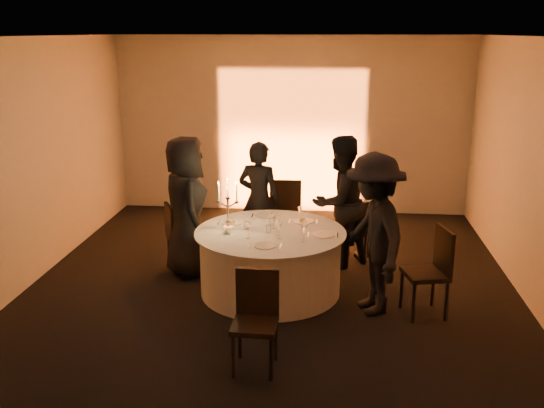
# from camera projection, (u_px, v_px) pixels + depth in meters

# --- Properties ---
(floor) EXTENTS (7.00, 7.00, 0.00)m
(floor) POSITION_uv_depth(u_px,v_px,m) (270.00, 291.00, 7.39)
(floor) COLOR black
(floor) RESTS_ON ground
(ceiling) EXTENTS (7.00, 7.00, 0.00)m
(ceiling) POSITION_uv_depth(u_px,v_px,m) (270.00, 36.00, 6.56)
(ceiling) COLOR silver
(ceiling) RESTS_ON wall_back
(wall_back) EXTENTS (7.00, 0.00, 7.00)m
(wall_back) POSITION_uv_depth(u_px,v_px,m) (292.00, 126.00, 10.32)
(wall_back) COLOR beige
(wall_back) RESTS_ON floor
(wall_front) EXTENTS (7.00, 0.00, 7.00)m
(wall_front) POSITION_uv_depth(u_px,v_px,m) (209.00, 301.00, 3.63)
(wall_front) COLOR beige
(wall_front) RESTS_ON floor
(wall_left) EXTENTS (0.00, 7.00, 7.00)m
(wall_left) POSITION_uv_depth(u_px,v_px,m) (22.00, 166.00, 7.27)
(wall_left) COLOR beige
(wall_left) RESTS_ON floor
(wall_right) EXTENTS (0.00, 7.00, 7.00)m
(wall_right) POSITION_uv_depth(u_px,v_px,m) (540.00, 177.00, 6.68)
(wall_right) COLOR beige
(wall_right) RESTS_ON floor
(uplighter_fixture) EXTENTS (0.25, 0.12, 0.10)m
(uplighter_fixture) POSITION_uv_depth(u_px,v_px,m) (290.00, 212.00, 10.44)
(uplighter_fixture) COLOR black
(uplighter_fixture) RESTS_ON floor
(banquet_table) EXTENTS (1.80, 1.80, 0.77)m
(banquet_table) POSITION_uv_depth(u_px,v_px,m) (270.00, 262.00, 7.28)
(banquet_table) COLOR black
(banquet_table) RESTS_ON floor
(chair_left) EXTENTS (0.53, 0.53, 0.89)m
(chair_left) POSITION_uv_depth(u_px,v_px,m) (178.00, 233.00, 7.97)
(chair_left) COLOR black
(chair_left) RESTS_ON floor
(chair_back_left) EXTENTS (0.46, 0.46, 1.03)m
(chair_back_left) POSITION_uv_depth(u_px,v_px,m) (286.00, 208.00, 8.79)
(chair_back_left) COLOR black
(chair_back_left) RESTS_ON floor
(chair_back_right) EXTENTS (0.54, 0.54, 0.87)m
(chair_back_right) POSITION_uv_depth(u_px,v_px,m) (352.00, 230.00, 8.13)
(chair_back_right) COLOR black
(chair_back_right) RESTS_ON floor
(chair_right) EXTENTS (0.53, 0.53, 1.00)m
(chair_right) POSITION_uv_depth(u_px,v_px,m) (433.00, 267.00, 6.65)
(chair_right) COLOR black
(chair_right) RESTS_ON floor
(chair_front) EXTENTS (0.42, 0.42, 0.93)m
(chair_front) POSITION_uv_depth(u_px,v_px,m) (256.00, 314.00, 5.63)
(chair_front) COLOR black
(chair_front) RESTS_ON floor
(guest_left) EXTENTS (0.88, 1.04, 1.81)m
(guest_left) POSITION_uv_depth(u_px,v_px,m) (186.00, 206.00, 7.73)
(guest_left) COLOR black
(guest_left) RESTS_ON floor
(guest_back_left) EXTENTS (0.67, 0.52, 1.64)m
(guest_back_left) POSITION_uv_depth(u_px,v_px,m) (259.00, 200.00, 8.33)
(guest_back_left) COLOR black
(guest_back_left) RESTS_ON floor
(guest_back_right) EXTENTS (1.09, 1.07, 1.77)m
(guest_back_right) POSITION_uv_depth(u_px,v_px,m) (340.00, 202.00, 7.98)
(guest_back_right) COLOR black
(guest_back_right) RESTS_ON floor
(guest_right) EXTENTS (1.02, 1.33, 1.82)m
(guest_right) POSITION_uv_depth(u_px,v_px,m) (373.00, 234.00, 6.64)
(guest_right) COLOR black
(guest_right) RESTS_ON floor
(plate_left) EXTENTS (0.35, 0.25, 0.08)m
(plate_left) POSITION_uv_depth(u_px,v_px,m) (232.00, 222.00, 7.47)
(plate_left) COLOR white
(plate_left) RESTS_ON banquet_table
(plate_back_left) EXTENTS (0.36, 0.28, 0.01)m
(plate_back_left) POSITION_uv_depth(u_px,v_px,m) (266.00, 216.00, 7.75)
(plate_back_left) COLOR white
(plate_back_left) RESTS_ON banquet_table
(plate_back_right) EXTENTS (0.35, 0.26, 0.08)m
(plate_back_right) POSITION_uv_depth(u_px,v_px,m) (303.00, 220.00, 7.53)
(plate_back_right) COLOR white
(plate_back_right) RESTS_ON banquet_table
(plate_right) EXTENTS (0.36, 0.26, 0.01)m
(plate_right) POSITION_uv_depth(u_px,v_px,m) (323.00, 235.00, 7.03)
(plate_right) COLOR white
(plate_right) RESTS_ON banquet_table
(plate_front) EXTENTS (0.36, 0.25, 0.01)m
(plate_front) POSITION_uv_depth(u_px,v_px,m) (265.00, 246.00, 6.68)
(plate_front) COLOR white
(plate_front) RESTS_ON banquet_table
(coffee_cup) EXTENTS (0.11, 0.11, 0.07)m
(coffee_cup) POSITION_uv_depth(u_px,v_px,m) (226.00, 231.00, 7.08)
(coffee_cup) COLOR white
(coffee_cup) RESTS_ON banquet_table
(candelabra) EXTENTS (0.27, 0.13, 0.64)m
(candelabra) POSITION_uv_depth(u_px,v_px,m) (228.00, 211.00, 7.23)
(candelabra) COLOR silver
(candelabra) RESTS_ON banquet_table
(wine_glass_a) EXTENTS (0.07, 0.07, 0.19)m
(wine_glass_a) POSITION_uv_depth(u_px,v_px,m) (248.00, 227.00, 6.89)
(wine_glass_a) COLOR white
(wine_glass_a) RESTS_ON banquet_table
(wine_glass_b) EXTENTS (0.07, 0.07, 0.19)m
(wine_glass_b) POSITION_uv_depth(u_px,v_px,m) (300.00, 211.00, 7.51)
(wine_glass_b) COLOR white
(wine_glass_b) RESTS_ON banquet_table
(wine_glass_c) EXTENTS (0.07, 0.07, 0.19)m
(wine_glass_c) POSITION_uv_depth(u_px,v_px,m) (277.00, 225.00, 6.98)
(wine_glass_c) COLOR white
(wine_glass_c) RESTS_ON banquet_table
(wine_glass_d) EXTENTS (0.07, 0.07, 0.19)m
(wine_glass_d) POSITION_uv_depth(u_px,v_px,m) (279.00, 227.00, 6.88)
(wine_glass_d) COLOR white
(wine_glass_d) RESTS_ON banquet_table
(wine_glass_e) EXTENTS (0.07, 0.07, 0.19)m
(wine_glass_e) POSITION_uv_depth(u_px,v_px,m) (274.00, 217.00, 7.25)
(wine_glass_e) COLOR white
(wine_glass_e) RESTS_ON banquet_table
(wine_glass_f) EXTENTS (0.07, 0.07, 0.19)m
(wine_glass_f) POSITION_uv_depth(u_px,v_px,m) (304.00, 231.00, 6.77)
(wine_glass_f) COLOR white
(wine_glass_f) RESTS_ON banquet_table
(tumbler_a) EXTENTS (0.07, 0.07, 0.09)m
(tumbler_a) POSITION_uv_depth(u_px,v_px,m) (268.00, 229.00, 7.13)
(tumbler_a) COLOR white
(tumbler_a) RESTS_ON banquet_table
(tumbler_b) EXTENTS (0.07, 0.07, 0.09)m
(tumbler_b) POSITION_uv_depth(u_px,v_px,m) (246.00, 225.00, 7.25)
(tumbler_b) COLOR white
(tumbler_b) RESTS_ON banquet_table
(tumbler_c) EXTENTS (0.07, 0.07, 0.09)m
(tumbler_c) POSITION_uv_depth(u_px,v_px,m) (271.00, 222.00, 7.38)
(tumbler_c) COLOR white
(tumbler_c) RESTS_ON banquet_table
(tumbler_d) EXTENTS (0.07, 0.07, 0.09)m
(tumbler_d) POSITION_uv_depth(u_px,v_px,m) (305.00, 224.00, 7.29)
(tumbler_d) COLOR white
(tumbler_d) RESTS_ON banquet_table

